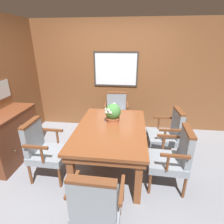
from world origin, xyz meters
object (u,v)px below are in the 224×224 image
Objects in this scene: dining_table at (111,133)px; chair_left_near at (44,148)px; chair_head_far at (116,112)px; potted_plant at (113,113)px; chair_head_near at (97,204)px; sideboard_cabinet at (11,137)px; chair_right_near at (173,157)px; chair_right_far at (168,133)px.

chair_left_near is at bearing -160.21° from dining_table.
potted_plant is (0.04, -1.01, 0.40)m from chair_head_far.
chair_head_far is 2.92× the size of potted_plant.
chair_left_near is (-0.94, -1.57, 0.00)m from chair_head_far.
chair_head_near reaches higher than sideboard_cabinet.
sideboard_cabinet is (-2.67, 0.32, -0.06)m from chair_right_near.
sideboard_cabinet is (-2.71, -0.37, -0.06)m from chair_right_far.
chair_head_near is (0.98, -0.85, 0.00)m from chair_left_near.
chair_right_near is 1.13m from potted_plant.
potted_plant is (-0.00, 1.41, 0.40)m from chair_head_near.
chair_left_near is at bearing -87.12° from chair_right_near.
potted_plant is at bearing -59.24° from chair_left_near.
sideboard_cabinet is at bearing -32.91° from chair_head_near.
potted_plant reaches higher than dining_table.
dining_table is 1.04m from chair_left_near.
chair_right_near is (1.89, 0.02, 0.00)m from chair_left_near.
chair_head_far is at bearing 91.40° from dining_table.
chair_right_near reaches higher than dining_table.
chair_right_near is 2.92× the size of potted_plant.
chair_head_far is at bearing -134.91° from chair_right_far.
dining_table is 1.69× the size of chair_left_near.
chair_head_far is at bearing 92.14° from potted_plant.
chair_right_near is 1.00× the size of chair_head_near.
potted_plant reaches higher than chair_right_far.
chair_left_near is 2.06m from chair_right_far.
chair_head_near reaches higher than dining_table.
potted_plant is (-0.91, 0.54, 0.40)m from chair_right_near.
dining_table is 1.76m from sideboard_cabinet.
chair_right_near is 2.69m from sideboard_cabinet.
chair_head_far reaches higher than dining_table.
chair_right_far is at bearing -120.12° from chair_head_near.
potted_plant is at bearing -92.65° from chair_head_far.
chair_right_near is (0.95, -1.55, 0.00)m from chair_head_far.
chair_head_far is 1.81m from chair_right_near.
chair_head_near is 1.47m from potted_plant.
dining_table is 1.21m from chair_head_near.
chair_head_near is at bearing -129.89° from chair_left_near.
dining_table is 1.43× the size of sideboard_cabinet.
chair_head_near is at bearing -89.93° from potted_plant.
chair_head_near is at bearing -35.34° from chair_right_far.
potted_plant is (0.98, 0.56, 0.40)m from chair_left_near.
sideboard_cabinet is (-1.76, -0.22, -0.45)m from potted_plant.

